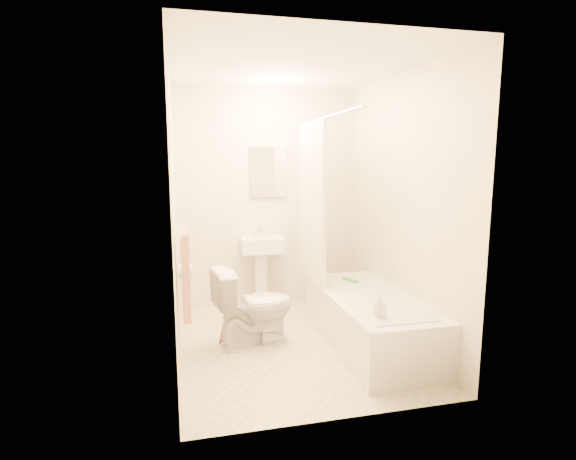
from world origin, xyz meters
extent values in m
plane|color=beige|center=(0.00, 0.00, 0.00)|extent=(2.40, 2.40, 0.00)
plane|color=white|center=(0.00, 0.00, 2.40)|extent=(2.40, 2.40, 0.00)
cube|color=beige|center=(0.00, 1.20, 1.20)|extent=(2.00, 0.02, 2.40)
cube|color=beige|center=(-1.00, 0.00, 1.20)|extent=(0.02, 2.40, 2.40)
cube|color=beige|center=(1.00, 0.00, 1.20)|extent=(0.02, 2.40, 2.40)
cube|color=white|center=(0.00, 1.18, 1.50)|extent=(0.40, 0.03, 0.55)
cylinder|color=silver|center=(0.30, 0.10, 2.00)|extent=(0.03, 1.70, 0.03)
cube|color=silver|center=(0.30, 0.50, 1.22)|extent=(0.04, 0.80, 1.55)
cylinder|color=silver|center=(-0.96, -0.25, 1.10)|extent=(0.02, 0.60, 0.02)
cube|color=#CC7266|center=(-0.93, -0.25, 0.78)|extent=(0.06, 0.45, 0.66)
cylinder|color=white|center=(-0.93, 0.12, 0.70)|extent=(0.11, 0.12, 0.12)
imported|color=silver|center=(-0.35, 0.10, 0.35)|extent=(0.76, 0.50, 0.70)
cube|color=#4F2621|center=(-0.34, 0.33, 0.01)|extent=(0.65, 0.52, 0.02)
imported|color=white|center=(0.48, -0.71, 0.54)|extent=(0.08, 0.08, 0.17)
cube|color=#42BE59|center=(0.63, 0.29, 0.48)|extent=(0.10, 0.18, 0.04)
camera|label=1|loc=(-0.94, -3.69, 1.65)|focal=28.00mm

